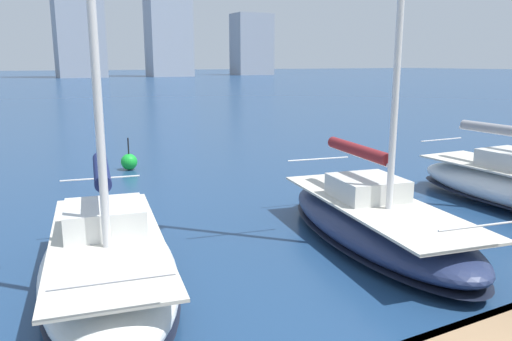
{
  "coord_description": "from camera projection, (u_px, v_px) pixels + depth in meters",
  "views": [
    {
      "loc": [
        5.55,
        3.42,
        4.58
      ],
      "look_at": [
        0.43,
        -6.22,
        2.2
      ],
      "focal_mm": 35.0,
      "sensor_mm": 36.0,
      "label": 1
    }
  ],
  "objects": [
    {
      "name": "sailboat_navy",
      "position": [
        108.0,
        258.0,
        10.05
      ],
      "size": [
        3.79,
        7.52,
        12.38
      ],
      "color": "white",
      "rests_on": "ground"
    },
    {
      "name": "channel_buoy",
      "position": [
        129.0,
        162.0,
        21.59
      ],
      "size": [
        0.7,
        0.7,
        1.4
      ],
      "color": "green",
      "rests_on": "ground"
    },
    {
      "name": "sailboat_maroon",
      "position": [
        375.0,
        219.0,
        12.75
      ],
      "size": [
        4.02,
        8.01,
        11.67
      ],
      "color": "navy",
      "rests_on": "ground"
    }
  ]
}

